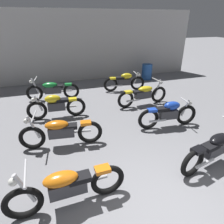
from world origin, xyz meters
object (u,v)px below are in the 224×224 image
object	(u,v)px
motorcycle_left_row_3	(53,89)
motorcycle_right_row_0	(216,148)
motorcycle_left_row_0	(67,186)
motorcycle_right_row_1	(168,113)
motorcycle_left_row_1	(61,131)
motorcycle_right_row_3	(124,81)
motorcycle_left_row_2	(56,106)
oil_drum	(147,72)
motorcycle_right_row_2	(143,94)

from	to	relation	value
motorcycle_left_row_3	motorcycle_right_row_0	size ratio (longest dim) A/B	1.01
motorcycle_left_row_0	motorcycle_right_row_1	xyz separation A→B (m)	(3.35, 1.98, 0.01)
motorcycle_left_row_1	motorcycle_right_row_3	world-z (taller)	motorcycle_left_row_1
motorcycle_left_row_0	motorcycle_left_row_1	distance (m)	1.96
motorcycle_left_row_2	motorcycle_right_row_1	world-z (taller)	same
oil_drum	motorcycle_left_row_0	bearing A→B (deg)	-126.61
motorcycle_left_row_3	motorcycle_right_row_3	xyz separation A→B (m)	(3.29, 0.12, 0.01)
motorcycle_left_row_1	motorcycle_left_row_2	xyz separation A→B (m)	(0.00, 1.77, 0.01)
motorcycle_right_row_1	oil_drum	distance (m)	5.46
motorcycle_right_row_1	oil_drum	world-z (taller)	motorcycle_right_row_1
motorcycle_left_row_3	motorcycle_right_row_1	xyz separation A→B (m)	(3.31, -3.54, 0.01)
motorcycle_right_row_3	oil_drum	size ratio (longest dim) A/B	2.31
motorcycle_left_row_2	oil_drum	distance (m)	6.19
motorcycle_left_row_2	motorcycle_right_row_0	bearing A→B (deg)	-47.65
motorcycle_left_row_3	motorcycle_right_row_3	bearing A→B (deg)	2.05
motorcycle_right_row_1	motorcycle_right_row_3	xyz separation A→B (m)	(-0.02, 3.66, 0.00)
motorcycle_left_row_1	motorcycle_left_row_0	bearing A→B (deg)	-91.99
motorcycle_left_row_2	motorcycle_right_row_2	distance (m)	3.33
oil_drum	motorcycle_right_row_3	bearing A→B (deg)	-143.12
motorcycle_left_row_0	motorcycle_left_row_3	world-z (taller)	same
motorcycle_left_row_1	motorcycle_left_row_2	world-z (taller)	motorcycle_left_row_1
oil_drum	motorcycle_right_row_1	bearing A→B (deg)	-110.53
motorcycle_right_row_0	motorcycle_right_row_2	size ratio (longest dim) A/B	0.99
motorcycle_left_row_0	motorcycle_right_row_0	bearing A→B (deg)	1.50
motorcycle_right_row_1	motorcycle_left_row_3	bearing A→B (deg)	133.12
motorcycle_right_row_2	oil_drum	bearing A→B (deg)	60.30
motorcycle_left_row_3	motorcycle_right_row_2	xyz separation A→B (m)	(3.35, -1.71, 0.00)
motorcycle_left_row_1	motorcycle_left_row_3	xyz separation A→B (m)	(-0.03, 3.56, 0.00)
motorcycle_left_row_0	motorcycle_left_row_3	bearing A→B (deg)	89.56
motorcycle_left_row_3	motorcycle_right_row_1	world-z (taller)	motorcycle_left_row_3
motorcycle_right_row_3	motorcycle_right_row_1	bearing A→B (deg)	-89.63
motorcycle_left_row_1	motorcycle_right_row_0	distance (m)	3.80
motorcycle_left_row_1	oil_drum	distance (m)	7.31
motorcycle_left_row_2	oil_drum	bearing A→B (deg)	32.95
motorcycle_left_row_0	motorcycle_left_row_2	world-z (taller)	motorcycle_left_row_0
motorcycle_left_row_2	motorcycle_right_row_0	distance (m)	4.91
motorcycle_right_row_0	oil_drum	world-z (taller)	motorcycle_right_row_0
motorcycle_left_row_2	motorcycle_right_row_1	size ratio (longest dim) A/B	1.00
motorcycle_left_row_1	motorcycle_right_row_1	bearing A→B (deg)	0.46
motorcycle_right_row_0	motorcycle_right_row_1	bearing A→B (deg)	90.81
motorcycle_left_row_2	motorcycle_left_row_3	distance (m)	1.80
motorcycle_right_row_0	motorcycle_right_row_3	distance (m)	5.55
motorcycle_left_row_1	motorcycle_right_row_1	distance (m)	3.29
motorcycle_left_row_0	motorcycle_right_row_0	world-z (taller)	same
motorcycle_left_row_0	motorcycle_right_row_1	world-z (taller)	motorcycle_left_row_0
motorcycle_right_row_3	motorcycle_right_row_2	bearing A→B (deg)	-87.96
motorcycle_left_row_0	motorcycle_right_row_2	bearing A→B (deg)	48.27
motorcycle_right_row_1	oil_drum	xyz separation A→B (m)	(1.91, 5.11, -0.03)
motorcycle_left_row_2	motorcycle_right_row_3	bearing A→B (deg)	30.44
motorcycle_left_row_2	motorcycle_left_row_3	bearing A→B (deg)	90.92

